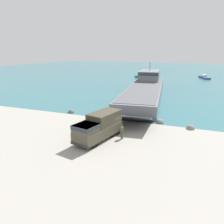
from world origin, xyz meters
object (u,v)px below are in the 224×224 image
at_px(moored_boat_b, 144,76).
at_px(landing_craft, 146,87).
at_px(military_truck, 99,126).
at_px(soldier_on_ramp, 122,132).
at_px(moored_boat_a, 204,77).
at_px(mooring_bollard, 92,117).

bearing_deg(moored_boat_b, landing_craft, 169.90).
relative_size(military_truck, soldier_on_ramp, 4.69).
xyz_separation_m(moored_boat_a, mooring_bollard, (-17.84, -65.43, 0.03)).
relative_size(soldier_on_ramp, moored_boat_b, 0.22).
bearing_deg(military_truck, soldier_on_ramp, 126.49).
relative_size(landing_craft, moored_boat_a, 5.40).
bearing_deg(moored_boat_a, soldier_on_ramp, 63.03).
bearing_deg(soldier_on_ramp, military_truck, 99.31).
distance_m(landing_craft, soldier_on_ramp, 30.06).
bearing_deg(mooring_bollard, moored_boat_b, 95.17).
height_order(soldier_on_ramp, moored_boat_b, moored_boat_b).
bearing_deg(soldier_on_ramp, moored_boat_b, -4.05).
relative_size(military_truck, moored_boat_b, 1.02).
xyz_separation_m(soldier_on_ramp, moored_boat_a, (10.84, 71.13, -0.47)).
xyz_separation_m(landing_craft, mooring_bollard, (-3.26, -24.12, -1.32)).
bearing_deg(moored_boat_a, landing_craft, 52.26).
relative_size(landing_craft, soldier_on_ramp, 26.81).
bearing_deg(soldier_on_ramp, mooring_bollard, 36.04).
bearing_deg(mooring_bollard, moored_boat_a, 74.75).
height_order(landing_craft, moored_boat_a, landing_craft).
relative_size(moored_boat_a, moored_boat_b, 1.08).
bearing_deg(military_truck, moored_boat_a, -178.19).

